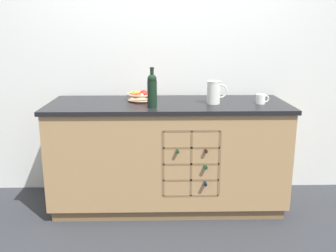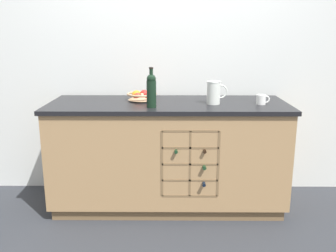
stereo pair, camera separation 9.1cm
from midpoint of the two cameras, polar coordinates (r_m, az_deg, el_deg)
The scene contains 7 objects.
ground_plane at distance 3.42m, azimuth 0.78°, elevation -11.71°, with size 14.00×14.00×0.00m, color #2D3035.
back_wall at distance 3.49m, azimuth 0.81°, elevation 10.61°, with size 4.40×0.06×2.55m, color silver.
kitchen_island at distance 3.24m, azimuth 0.84°, elevation -4.31°, with size 1.99×0.75×0.92m.
fruit_bowl at distance 3.22m, azimuth -3.20°, elevation 4.64°, with size 0.26×0.26×0.09m.
white_pitcher at distance 3.08m, azimuth 7.86°, elevation 5.14°, with size 0.17×0.11×0.19m.
ceramic_mug at distance 3.15m, azimuth 14.87°, elevation 3.92°, with size 0.11×0.07×0.08m.
standing_wine_bottle at distance 2.91m, azimuth -1.65°, elevation 5.56°, with size 0.08×0.08×0.31m.
Camera 2 is at (0.02, -3.07, 1.50)m, focal length 40.00 mm.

